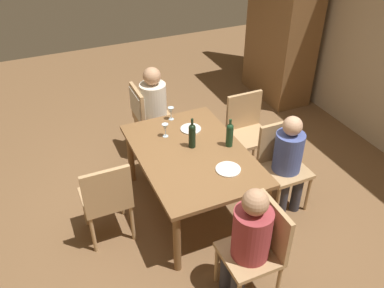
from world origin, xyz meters
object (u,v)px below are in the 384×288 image
chair_far_right (281,160)px  dinner_plate_guest_left (191,129)px  armoire_cabinet (282,27)px  dining_table (192,159)px  chair_near (107,197)px  person_woman_host (156,105)px  chair_far_left (248,127)px  wine_bottle_tall_green (230,134)px  dinner_plate_host (228,169)px  chair_right_end (259,245)px  wine_bottle_dark_red (192,135)px  wine_glass_near_left (165,128)px  person_man_guest (248,239)px  chair_left_end (144,112)px  wine_glass_centre (171,111)px  person_man_bearded (289,158)px

chair_far_right → dinner_plate_guest_left: bearing=-40.9°
armoire_cabinet → dining_table: size_ratio=1.42×
chair_near → person_woman_host: person_woman_host is taller
chair_far_left → wine_bottle_tall_green: 0.77m
dining_table → chair_far_right: (0.26, 0.90, -0.11)m
chair_near → dinner_plate_guest_left: 1.18m
chair_far_right → dinner_plate_host: size_ratio=3.92×
chair_right_end → wine_bottle_tall_green: 1.19m
chair_right_end → wine_bottle_tall_green: bearing=-15.3°
wine_bottle_dark_red → wine_glass_near_left: (-0.28, -0.18, -0.04)m
dinner_plate_host → dinner_plate_guest_left: same height
chair_far_right → person_man_guest: 1.29m
dining_table → chair_left_end: size_ratio=1.67×
dining_table → dinner_plate_guest_left: dinner_plate_guest_left is taller
chair_near → dinner_plate_host: 1.15m
dining_table → dinner_plate_host: 0.45m
chair_left_end → wine_glass_centre: 0.56m
person_man_bearded → armoire_cabinet: bearing=-121.5°
dining_table → person_man_guest: (1.15, -0.03, 0.02)m
dinner_plate_host → wine_glass_near_left: bearing=-156.5°
chair_near → dinner_plate_guest_left: (-0.47, 1.06, 0.20)m
chair_far_right → wine_glass_near_left: (-0.63, -1.04, 0.30)m
chair_left_end → person_woman_host: bearing=90.0°
wine_bottle_dark_red → wine_glass_centre: wine_bottle_dark_red is taller
wine_bottle_tall_green → wine_glass_centre: (-0.71, -0.35, -0.03)m
chair_far_left → wine_bottle_tall_green: wine_bottle_tall_green is taller
dining_table → wine_glass_near_left: size_ratio=10.30×
chair_far_right → chair_far_left: 0.69m
chair_near → wine_bottle_tall_green: size_ratio=3.00×
chair_near → wine_glass_centre: 1.24m
chair_left_end → person_woman_host: 0.17m
chair_far_left → person_man_bearded: 0.81m
chair_left_end → chair_far_left: 1.25m
chair_right_end → wine_bottle_tall_green: size_ratio=3.00×
person_man_bearded → chair_near: bearing=-8.9°
dinner_plate_host → chair_right_end: bearing=-8.1°
wine_glass_centre → dinner_plate_host: size_ratio=0.63×
wine_bottle_tall_green → wine_glass_near_left: size_ratio=2.06×
chair_left_end → chair_far_left: (0.72, 1.03, -0.06)m
chair_right_end → wine_bottle_dark_red: (-1.24, -0.05, 0.33)m
chair_near → person_man_guest: (1.06, 0.88, 0.12)m
person_man_bearded → person_man_guest: size_ratio=0.96×
wine_glass_near_left → wine_glass_centre: bearing=148.7°
dining_table → chair_right_end: 1.16m
wine_bottle_tall_green → dinner_plate_guest_left: wine_bottle_tall_green is taller
chair_left_end → chair_far_left: size_ratio=1.00×
chair_far_left → person_man_bearded: person_man_bearded is taller
person_man_bearded → person_man_guest: bearing=40.0°
person_man_guest → person_man_bearded: bearing=-50.0°
person_woman_host → person_man_bearded: (1.52, 0.88, -0.03)m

